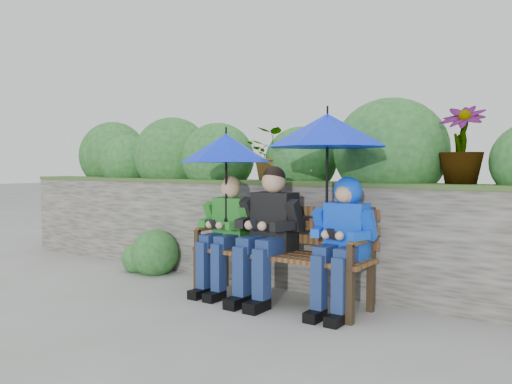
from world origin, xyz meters
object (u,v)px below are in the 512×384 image
Objects in this scene: boy_left at (226,228)px; boy_middle at (268,228)px; umbrella_right at (327,130)px; boy_right at (342,233)px; umbrella_left at (226,148)px; park_bench at (283,246)px.

boy_middle is (0.48, -0.01, 0.04)m from boy_left.
boy_right is at bearing -4.70° from umbrella_right.
umbrella_right is at bearing 1.32° from boy_left.
umbrella_right is at bearing 1.05° from umbrella_left.
boy_middle is at bearing -176.53° from umbrella_right.
boy_left is 1.17m from boy_right.
boy_left is 1.34m from umbrella_right.
boy_left is 1.10× the size of umbrella_right.
umbrella_left is (-0.47, 0.01, 0.70)m from boy_middle.
boy_right is at bearing -5.89° from park_bench.
boy_middle reaches higher than park_bench.
boy_middle is (-0.11, -0.08, 0.16)m from park_bench.
umbrella_left reaches higher than boy_left.
park_bench is 1.04m from umbrella_left.
boy_right is (0.69, 0.02, 0.01)m from boy_middle.
boy_left is (-0.58, -0.07, 0.12)m from park_bench.
boy_left is 1.23× the size of umbrella_left.
umbrella_right is (1.02, 0.02, 0.12)m from umbrella_left.
park_bench is 0.60m from boy_left.
park_bench is 1.48× the size of boy_left.
park_bench is 1.83× the size of umbrella_left.
boy_middle is at bearing -1.14° from boy_left.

